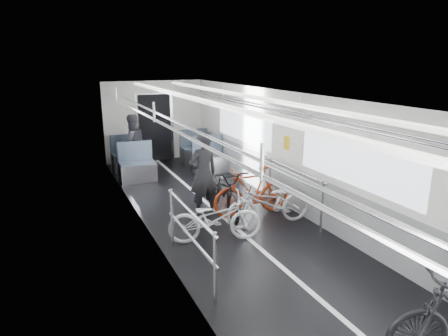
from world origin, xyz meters
The scene contains 7 objects.
car_shell centered at (0.00, 1.78, 1.13)m, with size 3.02×14.01×2.41m.
bike_left_far centered at (-0.56, 1.00, 0.42)m, with size 0.56×1.59×0.84m, color silver.
bike_right_mid centered at (0.63, 1.21, 0.45)m, with size 0.59×1.70×0.89m, color #A9A8AC.
bike_right_far centered at (0.58, 1.81, 0.49)m, with size 0.46×1.64×0.98m, color maroon.
bike_aisle centered at (0.09, 2.08, 0.50)m, with size 0.66×1.89×0.99m, color black.
person_standing centered at (-0.31, 2.18, 0.85)m, with size 0.62×0.41×1.71m, color black.
person_seated centered at (-0.93, 5.88, 0.80)m, with size 0.78×0.61×1.60m, color #33313A.
Camera 1 is at (-3.00, -4.79, 3.03)m, focal length 32.00 mm.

